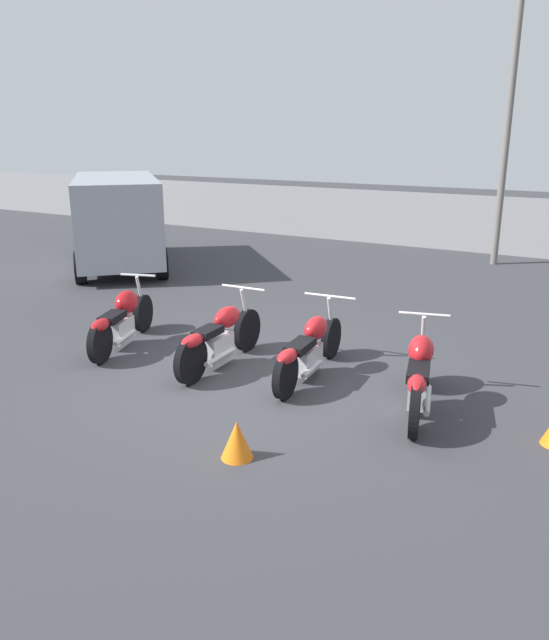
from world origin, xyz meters
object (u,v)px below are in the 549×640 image
object	(u,v)px
motorcycle_slot_1	(219,338)
motorcycle_slot_3	(419,375)
parked_van	(118,217)
light_pole_left	(516,45)
motorcycle_slot_0	(122,319)
traffic_cone_near	(237,440)
motorcycle_slot_2	(309,348)

from	to	relation	value
motorcycle_slot_1	motorcycle_slot_3	size ratio (longest dim) A/B	1.04
parked_van	light_pole_left	bearing A→B (deg)	-13.20
motorcycle_slot_0	parked_van	world-z (taller)	parked_van
motorcycle_slot_3	parked_van	bearing A→B (deg)	138.63
parked_van	traffic_cone_near	xyz separation A→B (m)	(7.46, -6.32, -0.97)
motorcycle_slot_0	motorcycle_slot_2	size ratio (longest dim) A/B	0.93
traffic_cone_near	motorcycle_slot_0	bearing A→B (deg)	149.48
parked_van	motorcycle_slot_3	bearing A→B (deg)	-71.15
motorcycle_slot_0	parked_van	distance (m)	6.05
motorcycle_slot_3	parked_van	size ratio (longest dim) A/B	0.44
motorcycle_slot_3	light_pole_left	bearing A→B (deg)	81.25
motorcycle_slot_2	motorcycle_slot_3	size ratio (longest dim) A/B	1.10
motorcycle_slot_0	motorcycle_slot_1	size ratio (longest dim) A/B	0.98
motorcycle_slot_0	traffic_cone_near	distance (m)	3.86
traffic_cone_near	motorcycle_slot_3	bearing A→B (deg)	58.04
motorcycle_slot_1	motorcycle_slot_3	bearing A→B (deg)	-2.96
light_pole_left	parked_van	bearing A→B (deg)	-148.78
parked_van	motorcycle_slot_2	bearing A→B (deg)	-74.16
light_pole_left	motorcycle_slot_2	size ratio (longest dim) A/B	3.90
motorcycle_slot_3	motorcycle_slot_0	bearing A→B (deg)	165.25
motorcycle_slot_1	traffic_cone_near	distance (m)	2.54
traffic_cone_near	light_pole_left	bearing A→B (deg)	88.54
light_pole_left	parked_van	size ratio (longest dim) A/B	1.89
motorcycle_slot_1	parked_van	distance (m)	7.34
motorcycle_slot_0	motorcycle_slot_2	bearing A→B (deg)	-12.55
motorcycle_slot_2	parked_van	distance (m)	8.23
motorcycle_slot_2	motorcycle_slot_3	xyz separation A→B (m)	(1.56, -0.30, 0.05)
motorcycle_slot_1	motorcycle_slot_2	size ratio (longest dim) A/B	0.95
motorcycle_slot_0	motorcycle_slot_3	size ratio (longest dim) A/B	1.02
motorcycle_slot_0	motorcycle_slot_1	bearing A→B (deg)	-17.25
motorcycle_slot_0	motorcycle_slot_2	world-z (taller)	motorcycle_slot_0
motorcycle_slot_2	motorcycle_slot_3	world-z (taller)	motorcycle_slot_3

